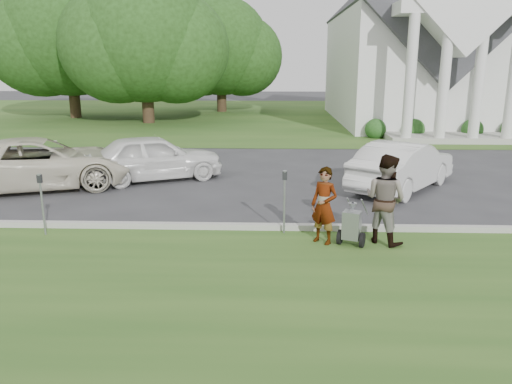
# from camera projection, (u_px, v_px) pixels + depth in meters

# --- Properties ---
(ground) EXTENTS (120.00, 120.00, 0.00)m
(ground) POSITION_uv_depth(u_px,v_px,m) (266.00, 238.00, 11.14)
(ground) COLOR #333335
(ground) RESTS_ON ground
(grass_strip) EXTENTS (80.00, 7.00, 0.01)m
(grass_strip) POSITION_uv_depth(u_px,v_px,m) (263.00, 299.00, 8.24)
(grass_strip) COLOR #2A501B
(grass_strip) RESTS_ON ground
(church_lawn) EXTENTS (80.00, 30.00, 0.01)m
(church_lawn) POSITION_uv_depth(u_px,v_px,m) (271.00, 115.00, 37.26)
(church_lawn) COLOR #2A501B
(church_lawn) RESTS_ON ground
(curb) EXTENTS (80.00, 0.18, 0.15)m
(curb) POSITION_uv_depth(u_px,v_px,m) (266.00, 227.00, 11.65)
(curb) COLOR #9E9E93
(curb) RESTS_ON ground
(church) EXTENTS (9.19, 19.00, 24.10)m
(church) POSITION_uv_depth(u_px,v_px,m) (413.00, 28.00, 31.72)
(church) COLOR white
(church) RESTS_ON ground
(tree_left) EXTENTS (10.63, 8.40, 9.71)m
(tree_left) POSITION_uv_depth(u_px,v_px,m) (144.00, 42.00, 31.40)
(tree_left) COLOR #332316
(tree_left) RESTS_ON ground
(tree_far) EXTENTS (11.64, 9.20, 10.73)m
(tree_far) POSITION_uv_depth(u_px,v_px,m) (69.00, 35.00, 34.36)
(tree_far) COLOR #332316
(tree_far) RESTS_ON ground
(tree_back) EXTENTS (9.61, 7.60, 8.89)m
(tree_back) POSITION_uv_depth(u_px,v_px,m) (221.00, 51.00, 39.11)
(tree_back) COLOR #332316
(tree_back) RESTS_ON ground
(striping_cart) EXTENTS (0.83, 1.19, 1.03)m
(striping_cart) POSITION_uv_depth(u_px,v_px,m) (352.00, 226.00, 10.57)
(striping_cart) COLOR black
(striping_cart) RESTS_ON ground
(person_left) EXTENTS (0.72, 0.69, 1.66)m
(person_left) POSITION_uv_depth(u_px,v_px,m) (324.00, 206.00, 10.62)
(person_left) COLOR #999999
(person_left) RESTS_ON ground
(person_right) EXTENTS (1.19, 1.18, 1.93)m
(person_right) POSITION_uv_depth(u_px,v_px,m) (385.00, 200.00, 10.62)
(person_right) COLOR #999999
(person_right) RESTS_ON ground
(parking_meter_near) EXTENTS (0.11, 0.10, 1.48)m
(parking_meter_near) POSITION_uv_depth(u_px,v_px,m) (285.00, 194.00, 11.20)
(parking_meter_near) COLOR gray
(parking_meter_near) RESTS_ON ground
(parking_meter_far) EXTENTS (0.10, 0.09, 1.42)m
(parking_meter_far) POSITION_uv_depth(u_px,v_px,m) (42.00, 197.00, 11.11)
(parking_meter_far) COLOR gray
(parking_meter_far) RESTS_ON ground
(car_a) EXTENTS (6.19, 4.38, 1.57)m
(car_a) POSITION_uv_depth(u_px,v_px,m) (40.00, 163.00, 15.44)
(car_a) COLOR beige
(car_a) RESTS_ON ground
(car_b) EXTENTS (4.85, 3.53, 1.53)m
(car_b) POSITION_uv_depth(u_px,v_px,m) (154.00, 157.00, 16.51)
(car_b) COLOR white
(car_b) RESTS_ON ground
(car_d) EXTENTS (4.02, 4.56, 1.49)m
(car_d) POSITION_uv_depth(u_px,v_px,m) (403.00, 166.00, 15.27)
(car_d) COLOR silver
(car_d) RESTS_ON ground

